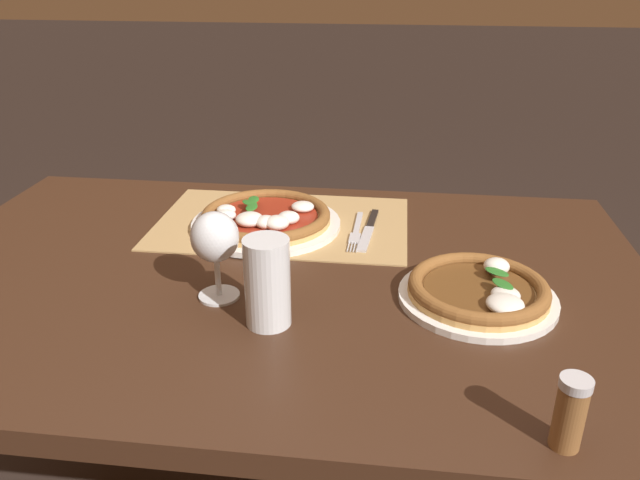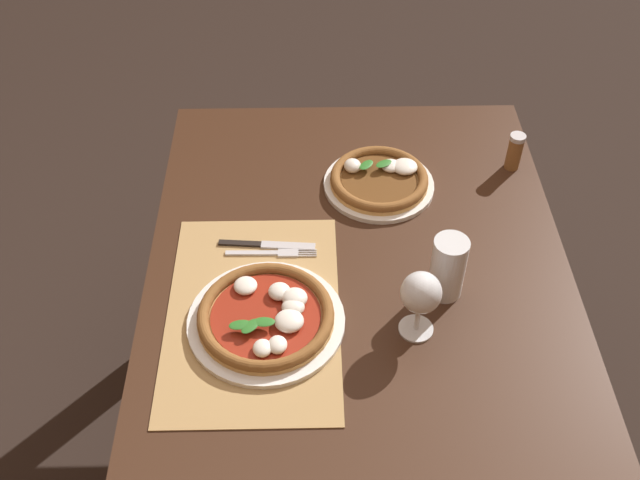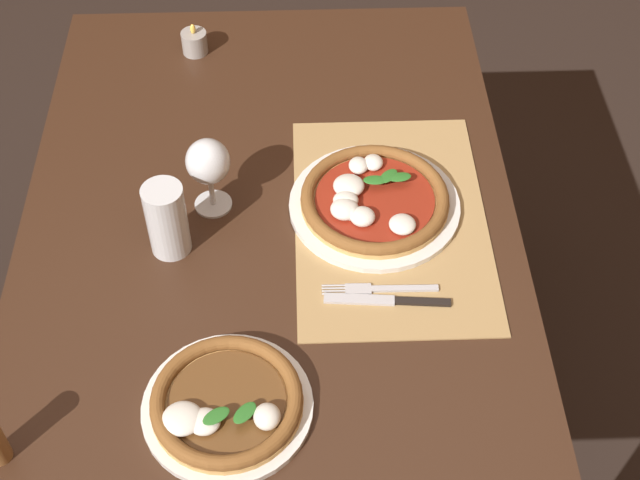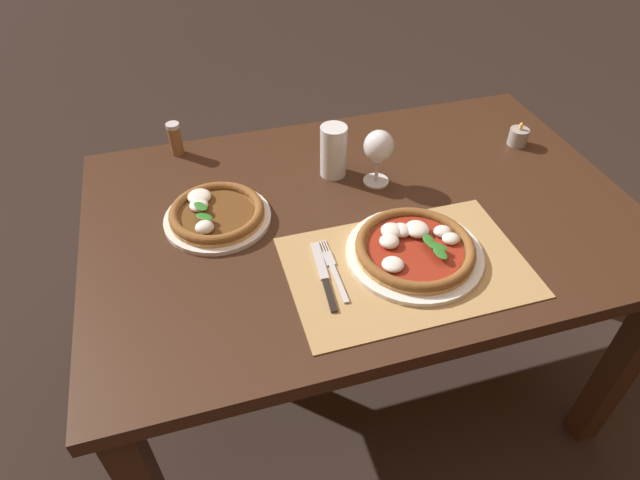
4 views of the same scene
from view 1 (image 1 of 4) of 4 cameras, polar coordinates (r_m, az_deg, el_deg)
dining_table at (r=1.20m, az=-4.15°, el=-7.05°), size 1.39×0.91×0.74m
paper_placemat at (r=1.36m, az=-3.47°, el=1.58°), size 0.54×0.35×0.00m
pizza_near at (r=1.32m, az=-4.96°, el=1.97°), size 0.32×0.32×0.05m
pizza_far at (r=1.08m, az=14.37°, el=-4.55°), size 0.27×0.27×0.05m
wine_glass at (r=1.03m, az=-9.58°, el=-0.06°), size 0.08×0.08×0.16m
pint_glass at (r=0.97m, az=-4.83°, el=-4.03°), size 0.07×0.07×0.15m
fork at (r=1.30m, az=3.34°, el=0.80°), size 0.02×0.20×0.00m
knife at (r=1.31m, az=4.47°, el=0.94°), size 0.03×0.22×0.01m
pepper_shaker at (r=0.80m, az=21.89°, el=-14.44°), size 0.04×0.04×0.10m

